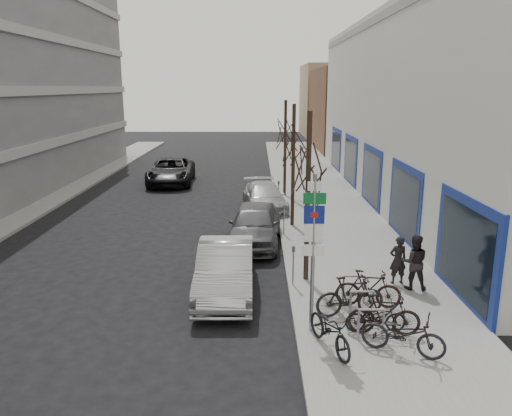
{
  "coord_description": "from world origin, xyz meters",
  "views": [
    {
      "loc": [
        1.03,
        -11.64,
        6.18
      ],
      "look_at": [
        0.98,
        5.59,
        2.0
      ],
      "focal_mm": 35.0,
      "sensor_mm": 36.0,
      "label": 1
    }
  ],
  "objects_px": {
    "tree_near": "(309,157)",
    "bike_far_inner": "(368,288)",
    "highway_sign_pole": "(313,244)",
    "bike_far_curb": "(403,330)",
    "meter_front": "(293,262)",
    "bike_near_right": "(384,314)",
    "pedestrian_near": "(398,260)",
    "pedestrian_far": "(414,262)",
    "parked_car_back": "(265,197)",
    "bike_rack": "(362,302)",
    "bike_mid_curb": "(376,315)",
    "meter_back": "(279,190)",
    "bike_near_left": "(330,326)",
    "bike_mid_inner": "(350,296)",
    "tree_far": "(285,125)",
    "tree_mid": "(294,137)",
    "meter_mid": "(284,217)",
    "parked_car_mid": "(255,224)",
    "lane_car": "(171,171)",
    "parked_car_front": "(225,269)"
  },
  "relations": [
    {
      "from": "bike_rack",
      "to": "tree_far",
      "type": "relative_size",
      "value": 0.41
    },
    {
      "from": "tree_far",
      "to": "bike_near_left",
      "type": "distance_m",
      "value": 17.77
    },
    {
      "from": "highway_sign_pole",
      "to": "bike_far_curb",
      "type": "height_order",
      "value": "highway_sign_pole"
    },
    {
      "from": "pedestrian_far",
      "to": "bike_near_left",
      "type": "bearing_deg",
      "value": 58.59
    },
    {
      "from": "pedestrian_far",
      "to": "parked_car_mid",
      "type": "bearing_deg",
      "value": -36.85
    },
    {
      "from": "bike_near_left",
      "to": "parked_car_mid",
      "type": "bearing_deg",
      "value": 81.48
    },
    {
      "from": "tree_near",
      "to": "bike_mid_inner",
      "type": "bearing_deg",
      "value": -70.94
    },
    {
      "from": "bike_near_right",
      "to": "meter_mid",
      "type": "bearing_deg",
      "value": 19.17
    },
    {
      "from": "tree_near",
      "to": "bike_near_right",
      "type": "xyz_separation_m",
      "value": [
        1.58,
        -3.74,
        -3.4
      ]
    },
    {
      "from": "meter_front",
      "to": "pedestrian_far",
      "type": "relative_size",
      "value": 0.73
    },
    {
      "from": "tree_mid",
      "to": "highway_sign_pole",
      "type": "bearing_deg",
      "value": -91.14
    },
    {
      "from": "pedestrian_near",
      "to": "bike_near_right",
      "type": "bearing_deg",
      "value": 60.46
    },
    {
      "from": "bike_mid_inner",
      "to": "parked_car_back",
      "type": "xyz_separation_m",
      "value": [
        -2.13,
        12.45,
        -0.04
      ]
    },
    {
      "from": "parked_car_mid",
      "to": "pedestrian_far",
      "type": "bearing_deg",
      "value": -40.98
    },
    {
      "from": "highway_sign_pole",
      "to": "pedestrian_far",
      "type": "bearing_deg",
      "value": 38.65
    },
    {
      "from": "tree_near",
      "to": "pedestrian_far",
      "type": "xyz_separation_m",
      "value": [
        3.2,
        -0.79,
        -3.08
      ]
    },
    {
      "from": "tree_far",
      "to": "meter_back",
      "type": "distance_m",
      "value": 4.08
    },
    {
      "from": "bike_near_left",
      "to": "lane_car",
      "type": "xyz_separation_m",
      "value": [
        -7.37,
        21.66,
        0.1
      ]
    },
    {
      "from": "bike_rack",
      "to": "bike_far_inner",
      "type": "bearing_deg",
      "value": 66.5
    },
    {
      "from": "meter_back",
      "to": "bike_near_right",
      "type": "relative_size",
      "value": 0.7
    },
    {
      "from": "bike_mid_curb",
      "to": "bike_mid_inner",
      "type": "bearing_deg",
      "value": 28.03
    },
    {
      "from": "pedestrian_near",
      "to": "pedestrian_far",
      "type": "bearing_deg",
      "value": 121.64
    },
    {
      "from": "meter_front",
      "to": "parked_car_front",
      "type": "xyz_separation_m",
      "value": [
        -2.1,
        -0.33,
        -0.13
      ]
    },
    {
      "from": "tree_near",
      "to": "bike_far_inner",
      "type": "relative_size",
      "value": 3.0
    },
    {
      "from": "bike_mid_inner",
      "to": "bike_far_curb",
      "type": "relative_size",
      "value": 1.0
    },
    {
      "from": "pedestrian_far",
      "to": "bike_far_inner",
      "type": "bearing_deg",
      "value": 47.08
    },
    {
      "from": "pedestrian_far",
      "to": "bike_mid_curb",
      "type": "bearing_deg",
      "value": 65.9
    },
    {
      "from": "bike_rack",
      "to": "pedestrian_far",
      "type": "height_order",
      "value": "pedestrian_far"
    },
    {
      "from": "tree_near",
      "to": "bike_far_inner",
      "type": "xyz_separation_m",
      "value": [
        1.54,
        -2.11,
        -3.4
      ]
    },
    {
      "from": "pedestrian_near",
      "to": "pedestrian_far",
      "type": "distance_m",
      "value": 0.57
    },
    {
      "from": "meter_mid",
      "to": "bike_mid_inner",
      "type": "xyz_separation_m",
      "value": [
        1.38,
        -7.69,
        -0.18
      ]
    },
    {
      "from": "meter_back",
      "to": "bike_mid_curb",
      "type": "distance_m",
      "value": 14.21
    },
    {
      "from": "tree_mid",
      "to": "parked_car_mid",
      "type": "distance_m",
      "value": 4.37
    },
    {
      "from": "tree_far",
      "to": "bike_far_inner",
      "type": "bearing_deg",
      "value": -84.18
    },
    {
      "from": "bike_far_inner",
      "to": "pedestrian_far",
      "type": "relative_size",
      "value": 1.05
    },
    {
      "from": "highway_sign_pole",
      "to": "meter_front",
      "type": "xyz_separation_m",
      "value": [
        -0.25,
        3.01,
        -1.54
      ]
    },
    {
      "from": "tree_near",
      "to": "tree_mid",
      "type": "bearing_deg",
      "value": 90.0
    },
    {
      "from": "tree_mid",
      "to": "meter_front",
      "type": "relative_size",
      "value": 4.33
    },
    {
      "from": "bike_near_left",
      "to": "bike_near_right",
      "type": "height_order",
      "value": "bike_near_left"
    },
    {
      "from": "bike_rack",
      "to": "tree_far",
      "type": "height_order",
      "value": "tree_far"
    },
    {
      "from": "tree_mid",
      "to": "meter_mid",
      "type": "height_order",
      "value": "tree_mid"
    },
    {
      "from": "meter_front",
      "to": "lane_car",
      "type": "height_order",
      "value": "lane_car"
    },
    {
      "from": "highway_sign_pole",
      "to": "parked_car_back",
      "type": "height_order",
      "value": "highway_sign_pole"
    },
    {
      "from": "bike_near_left",
      "to": "bike_mid_curb",
      "type": "distance_m",
      "value": 1.54
    },
    {
      "from": "meter_front",
      "to": "bike_mid_curb",
      "type": "distance_m",
      "value": 3.62
    },
    {
      "from": "bike_far_inner",
      "to": "parked_car_mid",
      "type": "height_order",
      "value": "parked_car_mid"
    },
    {
      "from": "meter_front",
      "to": "bike_far_curb",
      "type": "bearing_deg",
      "value": -61.56
    },
    {
      "from": "meter_front",
      "to": "parked_car_back",
      "type": "relative_size",
      "value": 0.26
    },
    {
      "from": "bike_near_right",
      "to": "pedestrian_near",
      "type": "distance_m",
      "value": 3.61
    },
    {
      "from": "highway_sign_pole",
      "to": "lane_car",
      "type": "bearing_deg",
      "value": 108.73
    }
  ]
}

